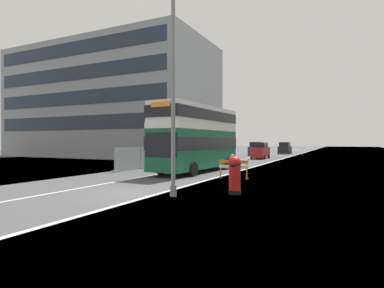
{
  "coord_description": "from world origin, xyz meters",
  "views": [
    {
      "loc": [
        9.16,
        -11.51,
        2.39
      ],
      "look_at": [
        0.15,
        6.87,
        2.2
      ],
      "focal_mm": 29.36,
      "sensor_mm": 36.0,
      "label": 1
    }
  ],
  "objects": [
    {
      "name": "car_receding_far",
      "position": [
        -0.95,
        48.27,
        1.02
      ],
      "size": [
        2.1,
        3.99,
        2.19
      ],
      "color": "black",
      "rests_on": "ground"
    },
    {
      "name": "backdrop_office_block",
      "position": [
        -24.27,
        27.71,
        8.43
      ],
      "size": [
        31.5,
        15.87,
        16.86
      ],
      "color": "gray",
      "rests_on": "ground"
    },
    {
      "name": "ground",
      "position": [
        0.51,
        0.14,
        -0.05
      ],
      "size": [
        140.0,
        280.0,
        0.1
      ],
      "color": "#424244"
    },
    {
      "name": "red_pillar_postbox",
      "position": [
        4.69,
        1.97,
        0.94
      ],
      "size": [
        0.58,
        0.58,
        1.72
      ],
      "color": "black",
      "rests_on": "ground"
    },
    {
      "name": "pedestrian_at_kerb",
      "position": [
        3.78,
        4.35,
        0.86
      ],
      "size": [
        0.34,
        0.34,
        1.7
      ],
      "color": "#2D3342",
      "rests_on": "ground"
    },
    {
      "name": "double_decker_bus",
      "position": [
        -1.26,
        10.67,
        2.7
      ],
      "size": [
        3.17,
        10.34,
        5.07
      ],
      "color": "#145638",
      "rests_on": "ground"
    },
    {
      "name": "roadworks_barrier",
      "position": [
        2.81,
        7.39,
        0.77
      ],
      "size": [
        1.89,
        0.55,
        1.19
      ],
      "color": "orange",
      "rests_on": "ground"
    },
    {
      "name": "car_receding_mid",
      "position": [
        -4.24,
        40.13,
        1.05
      ],
      "size": [
        1.92,
        4.04,
        2.25
      ],
      "color": "navy",
      "rests_on": "ground"
    },
    {
      "name": "construction_site_fence",
      "position": [
        -6.66,
        14.13,
        0.93
      ],
      "size": [
        0.44,
        13.8,
        1.95
      ],
      "color": "#A8AAAD",
      "rests_on": "ground"
    },
    {
      "name": "bare_tree_far_verge_near",
      "position": [
        -12.93,
        39.78,
        2.43
      ],
      "size": [
        2.6,
        2.32,
        4.46
      ],
      "color": "#4C3D2D",
      "rests_on": "ground"
    },
    {
      "name": "lamppost_foreground",
      "position": [
        2.49,
        0.25,
        4.6
      ],
      "size": [
        0.29,
        0.7,
        9.7
      ],
      "color": "gray",
      "rests_on": "ground"
    },
    {
      "name": "car_oncoming_near",
      "position": [
        -1.19,
        30.61,
        1.04
      ],
      "size": [
        1.91,
        4.14,
        2.2
      ],
      "color": "maroon",
      "rests_on": "ground"
    }
  ]
}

